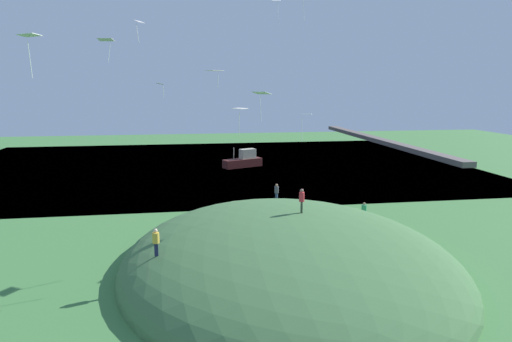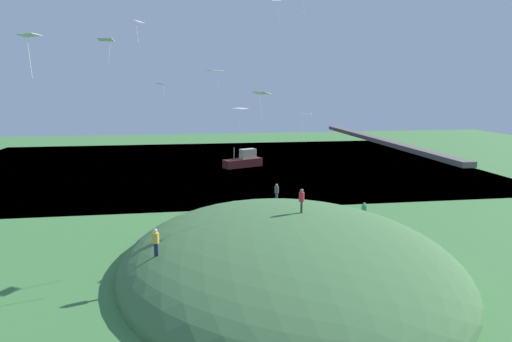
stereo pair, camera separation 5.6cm
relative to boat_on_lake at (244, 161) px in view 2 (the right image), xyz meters
The scene contains 18 objects.
ground_plane 28.69m from the boat_on_lake, 10.59° to the right, with size 160.00×160.00×0.00m, color #3F763B.
lake_water 6.15m from the boat_on_lake, 119.28° to the right, with size 54.79×80.00×0.40m, color #3B567E.
grass_hill 39.22m from the boat_on_lake, ahead, with size 27.53×23.10×6.51m, color #416C3D.
bridge_deck_far 23.75m from the boat_on_lake, 97.18° to the left, with size 49.31×1.80×0.70m, color #5D5451.
boat_on_lake is the anchor object (origin of this frame).
person_near_shore 37.79m from the boat_on_lake, ahead, with size 0.40×0.40×1.78m.
person_walking_path 30.89m from the boat_on_lake, 13.75° to the left, with size 0.55×0.55×1.71m.
person_on_hilltop 26.69m from the boat_on_lake, ahead, with size 0.58×0.58×1.73m.
person_with_child 42.97m from the boat_on_lake, 14.50° to the right, with size 0.44×0.44×1.73m.
kite_1 34.05m from the boat_on_lake, ahead, with size 0.59×0.81×2.03m.
kite_2 47.91m from the boat_on_lake, 21.13° to the right, with size 1.29×0.98×2.22m.
kite_3 40.42m from the boat_on_lake, 10.15° to the right, with size 1.26×1.32×1.14m.
kite_4 31.24m from the boat_on_lake, 21.99° to the right, with size 0.89×0.71×1.32m.
kite_5 36.35m from the boat_on_lake, ahead, with size 0.91×1.05×2.08m.
kite_9 37.11m from the boat_on_lake, ahead, with size 1.42×1.32×2.14m.
kite_10 40.18m from the boat_on_lake, 21.97° to the right, with size 0.87×1.13×1.62m.
kite_11 42.79m from the boat_on_lake, 16.63° to the right, with size 0.77×0.72×1.39m.
kite_12 39.10m from the boat_on_lake, ahead, with size 1.41×1.41×2.06m.
Camera 2 is at (39.95, -3.46, 12.16)m, focal length 31.51 mm.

